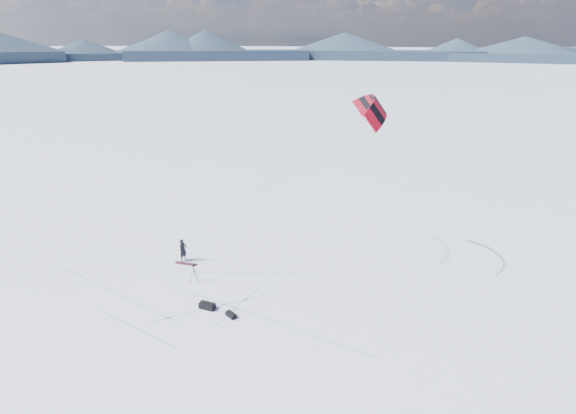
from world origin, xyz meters
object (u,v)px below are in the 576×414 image
at_px(tripod, 194,271).
at_px(snowkiter, 184,261).
at_px(snowboard, 186,264).
at_px(gear_bag_a, 207,306).
at_px(gear_bag_b, 231,315).

bearing_deg(tripod, snowkiter, 147.55).
xyz_separation_m(snowkiter, snowboard, (0.42, -0.32, 0.02)).
relative_size(snowkiter, tripod, 1.35).
distance_m(snowboard, tripod, 2.57).
xyz_separation_m(snowkiter, gear_bag_a, (4.59, -3.99, 0.18)).
relative_size(snowkiter, gear_bag_b, 2.25).
height_order(snowkiter, snowboard, snowkiter).
height_order(snowkiter, gear_bag_a, snowkiter).
relative_size(gear_bag_a, gear_bag_b, 1.28).
height_order(snowboard, gear_bag_a, gear_bag_a).
bearing_deg(gear_bag_b, snowkiter, 168.60).
distance_m(snowkiter, gear_bag_a, 6.09).
bearing_deg(snowboard, gear_bag_a, -51.25).
relative_size(tripod, gear_bag_a, 1.31).
relative_size(tripod, gear_bag_b, 1.67).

